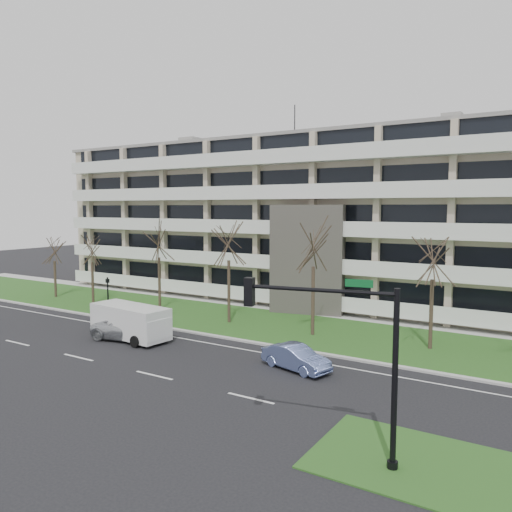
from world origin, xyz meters
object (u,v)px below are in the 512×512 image
Objects in this scene: white_van at (131,319)px; traffic_signal at (341,344)px; pedestrian_signal at (108,290)px; blue_sedan at (296,358)px; silver_pickup at (132,329)px.

traffic_signal is (17.95, -7.71, 2.78)m from white_van.
traffic_signal is 2.10× the size of pedestrian_signal.
traffic_signal is at bearing -128.50° from blue_sedan.
blue_sedan is at bearing 7.09° from white_van.
white_van is 19.73m from traffic_signal.
silver_pickup reaches higher than blue_sedan.
blue_sedan is 10.39m from traffic_signal.
silver_pickup is 9.25m from pedestrian_signal.
silver_pickup is 1.32× the size of blue_sedan.
traffic_signal reaches higher than white_van.
pedestrian_signal is (-19.87, 4.68, 1.27)m from blue_sedan.
white_van is at bearing 66.67° from silver_pickup.
white_van reaches higher than blue_sedan.
silver_pickup is 0.88× the size of white_van.
pedestrian_signal is at bearing 92.32° from blue_sedan.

